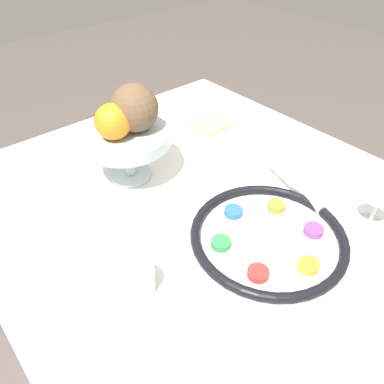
{
  "coord_description": "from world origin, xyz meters",
  "views": [
    {
      "loc": [
        -0.38,
        0.45,
        1.29
      ],
      "look_at": [
        0.11,
        0.04,
        0.76
      ],
      "focal_mm": 35.0,
      "sensor_mm": 36.0,
      "label": 1
    }
  ],
  "objects_px": {
    "wine_glass": "(384,187)",
    "bread_plate": "(211,125)",
    "fruit_stand": "(127,141)",
    "napkin_roll": "(301,183)",
    "orange_fruit": "(113,122)",
    "coconut": "(134,108)",
    "seder_plate": "(268,237)",
    "cup_near": "(138,281)"
  },
  "relations": [
    {
      "from": "fruit_stand",
      "to": "orange_fruit",
      "type": "relative_size",
      "value": 2.55
    },
    {
      "from": "wine_glass",
      "to": "coconut",
      "type": "xyz_separation_m",
      "value": [
        0.47,
        0.27,
        0.08
      ]
    },
    {
      "from": "orange_fruit",
      "to": "coconut",
      "type": "bearing_deg",
      "value": -89.92
    },
    {
      "from": "seder_plate",
      "to": "orange_fruit",
      "type": "bearing_deg",
      "value": 17.77
    },
    {
      "from": "bread_plate",
      "to": "napkin_roll",
      "type": "bearing_deg",
      "value": 172.42
    },
    {
      "from": "wine_glass",
      "to": "bread_plate",
      "type": "relative_size",
      "value": 0.88
    },
    {
      "from": "wine_glass",
      "to": "cup_near",
      "type": "height_order",
      "value": "wine_glass"
    },
    {
      "from": "napkin_roll",
      "to": "bread_plate",
      "type": "bearing_deg",
      "value": -7.58
    },
    {
      "from": "wine_glass",
      "to": "coconut",
      "type": "relative_size",
      "value": 1.28
    },
    {
      "from": "coconut",
      "to": "napkin_roll",
      "type": "xyz_separation_m",
      "value": [
        -0.31,
        -0.25,
        -0.16
      ]
    },
    {
      "from": "fruit_stand",
      "to": "coconut",
      "type": "relative_size",
      "value": 1.9
    },
    {
      "from": "wine_glass",
      "to": "fruit_stand",
      "type": "relative_size",
      "value": 0.67
    },
    {
      "from": "wine_glass",
      "to": "coconut",
      "type": "distance_m",
      "value": 0.55
    },
    {
      "from": "cup_near",
      "to": "napkin_roll",
      "type": "bearing_deg",
      "value": -91.43
    },
    {
      "from": "orange_fruit",
      "to": "wine_glass",
      "type": "bearing_deg",
      "value": -145.08
    },
    {
      "from": "seder_plate",
      "to": "coconut",
      "type": "relative_size",
      "value": 2.89
    },
    {
      "from": "fruit_stand",
      "to": "cup_near",
      "type": "xyz_separation_m",
      "value": [
        -0.3,
        0.18,
        -0.07
      ]
    },
    {
      "from": "orange_fruit",
      "to": "napkin_roll",
      "type": "distance_m",
      "value": 0.45
    },
    {
      "from": "orange_fruit",
      "to": "napkin_roll",
      "type": "xyz_separation_m",
      "value": [
        -0.31,
        -0.3,
        -0.14
      ]
    },
    {
      "from": "bread_plate",
      "to": "cup_near",
      "type": "relative_size",
      "value": 2.5
    },
    {
      "from": "coconut",
      "to": "wine_glass",
      "type": "bearing_deg",
      "value": -150.08
    },
    {
      "from": "bread_plate",
      "to": "cup_near",
      "type": "distance_m",
      "value": 0.61
    },
    {
      "from": "wine_glass",
      "to": "cup_near",
      "type": "xyz_separation_m",
      "value": [
        0.18,
        0.48,
        -0.07
      ]
    },
    {
      "from": "fruit_stand",
      "to": "bread_plate",
      "type": "xyz_separation_m",
      "value": [
        0.05,
        -0.32,
        -0.09
      ]
    },
    {
      "from": "orange_fruit",
      "to": "bread_plate",
      "type": "xyz_separation_m",
      "value": [
        0.06,
        -0.35,
        -0.16
      ]
    },
    {
      "from": "seder_plate",
      "to": "napkin_roll",
      "type": "relative_size",
      "value": 1.58
    },
    {
      "from": "seder_plate",
      "to": "fruit_stand",
      "type": "relative_size",
      "value": 1.52
    },
    {
      "from": "seder_plate",
      "to": "bread_plate",
      "type": "relative_size",
      "value": 2.0
    },
    {
      "from": "cup_near",
      "to": "bread_plate",
      "type": "bearing_deg",
      "value": -54.81
    },
    {
      "from": "fruit_stand",
      "to": "cup_near",
      "type": "bearing_deg",
      "value": 149.21
    },
    {
      "from": "cup_near",
      "to": "orange_fruit",
      "type": "bearing_deg",
      "value": -26.7
    },
    {
      "from": "bread_plate",
      "to": "napkin_roll",
      "type": "distance_m",
      "value": 0.37
    },
    {
      "from": "wine_glass",
      "to": "orange_fruit",
      "type": "bearing_deg",
      "value": 34.92
    },
    {
      "from": "seder_plate",
      "to": "coconut",
      "type": "xyz_separation_m",
      "value": [
        0.37,
        0.06,
        0.17
      ]
    },
    {
      "from": "wine_glass",
      "to": "napkin_roll",
      "type": "relative_size",
      "value": 0.7
    },
    {
      "from": "wine_glass",
      "to": "cup_near",
      "type": "distance_m",
      "value": 0.52
    },
    {
      "from": "seder_plate",
      "to": "cup_near",
      "type": "distance_m",
      "value": 0.28
    },
    {
      "from": "orange_fruit",
      "to": "cup_near",
      "type": "bearing_deg",
      "value": 153.3
    },
    {
      "from": "wine_glass",
      "to": "napkin_roll",
      "type": "height_order",
      "value": "wine_glass"
    },
    {
      "from": "wine_glass",
      "to": "napkin_roll",
      "type": "distance_m",
      "value": 0.18
    },
    {
      "from": "fruit_stand",
      "to": "bread_plate",
      "type": "distance_m",
      "value": 0.34
    },
    {
      "from": "bread_plate",
      "to": "napkin_roll",
      "type": "xyz_separation_m",
      "value": [
        -0.37,
        0.05,
        0.02
      ]
    }
  ]
}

